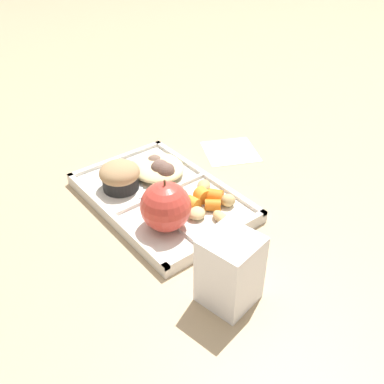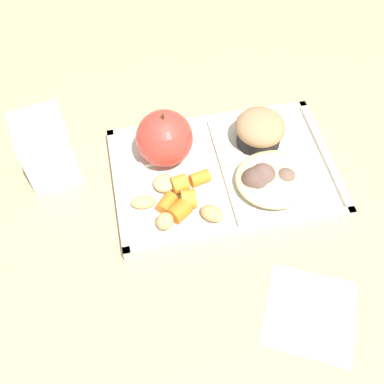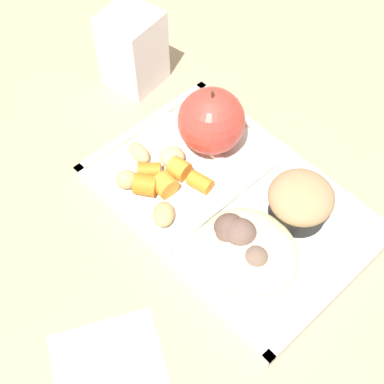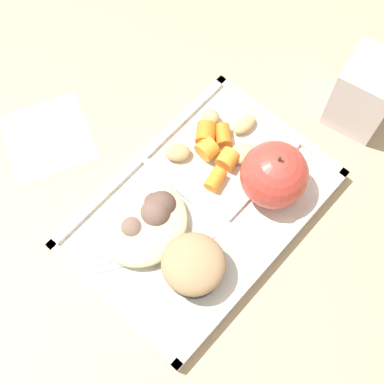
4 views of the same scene
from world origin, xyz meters
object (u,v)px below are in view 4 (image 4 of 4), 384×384
(lunch_tray, at_px, (202,211))
(green_apple, at_px, (274,175))
(bran_muffin, at_px, (194,266))
(milk_carton, at_px, (364,94))
(plastic_fork, at_px, (144,253))

(lunch_tray, relative_size, green_apple, 3.53)
(bran_muffin, relative_size, milk_carton, 0.68)
(bran_muffin, bearing_deg, lunch_tray, -145.39)
(plastic_fork, height_order, milk_carton, milk_carton)
(milk_carton, bearing_deg, lunch_tray, -23.62)
(green_apple, relative_size, milk_carton, 0.84)
(green_apple, height_order, bran_muffin, green_apple)
(plastic_fork, relative_size, milk_carton, 1.23)
(bran_muffin, distance_m, milk_carton, 0.32)
(plastic_fork, distance_m, milk_carton, 0.35)
(lunch_tray, bearing_deg, green_apple, 150.24)
(lunch_tray, height_order, milk_carton, milk_carton)
(green_apple, xyz_separation_m, plastic_fork, (0.17, -0.06, -0.04))
(green_apple, height_order, milk_carton, milk_carton)
(lunch_tray, bearing_deg, bran_muffin, 34.61)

